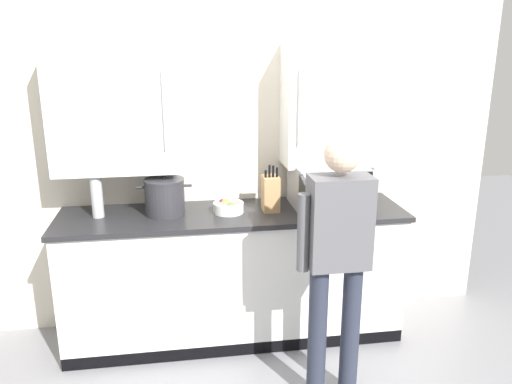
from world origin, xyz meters
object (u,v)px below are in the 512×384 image
microwave_oven (324,186)px  thermos_flask (97,194)px  stock_pot (165,197)px  person_figure (337,249)px  knife_block (271,193)px  fruit_bowl (228,207)px

microwave_oven → thermos_flask: size_ratio=2.42×
stock_pot → person_figure: (0.96, -0.78, -0.11)m
stock_pot → microwave_oven: bearing=0.3°
microwave_oven → thermos_flask: bearing=179.8°
stock_pot → thermos_flask: 0.44m
thermos_flask → person_figure: person_figure is taller
knife_block → fruit_bowl: size_ratio=1.59×
fruit_bowl → knife_block: bearing=0.1°
stock_pot → person_figure: person_figure is taller
stock_pot → knife_block: knife_block is taller
knife_block → person_figure: 0.80m
knife_block → fruit_bowl: knife_block is taller
thermos_flask → person_figure: 1.62m
microwave_oven → knife_block: (-0.39, -0.03, -0.03)m
stock_pot → knife_block: 0.72m
thermos_flask → fruit_bowl: bearing=-2.7°
knife_block → fruit_bowl: 0.30m
microwave_oven → thermos_flask: 1.55m
thermos_flask → knife_block: bearing=-2.0°
microwave_oven → stock_pot: microwave_oven is taller
microwave_oven → stock_pot: bearing=-179.7°
stock_pot → thermos_flask: (-0.44, 0.01, 0.04)m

